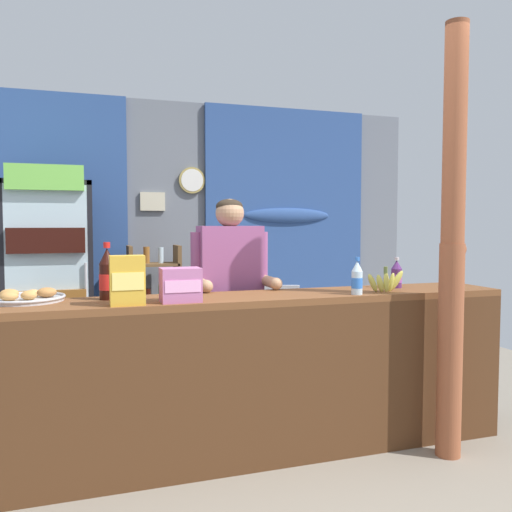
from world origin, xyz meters
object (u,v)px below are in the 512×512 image
(timber_post, at_px, (453,253))
(soda_bottle_grape_soda, at_px, (397,275))
(stall_counter, at_px, (273,362))
(plastic_lawn_chair, at_px, (275,325))
(shopkeeper, at_px, (230,284))
(soda_bottle_water, at_px, (357,279))
(snack_box_wafer, at_px, (181,285))
(pastry_tray, at_px, (26,297))
(banana_bunch, at_px, (386,282))
(drink_fridge, at_px, (49,268))
(snack_box_choco_powder, at_px, (127,280))
(soda_bottle_cola, at_px, (107,275))
(bottle_shelf_rack, at_px, (154,306))

(timber_post, bearing_deg, soda_bottle_grape_soda, 101.64)
(stall_counter, xyz_separation_m, plastic_lawn_chair, (0.55, 1.46, -0.08))
(shopkeeper, height_order, soda_bottle_water, shopkeeper)
(soda_bottle_water, relative_size, snack_box_wafer, 1.05)
(shopkeeper, bearing_deg, pastry_tray, -166.04)
(stall_counter, xyz_separation_m, banana_bunch, (0.75, 0.01, 0.44))
(soda_bottle_water, height_order, pastry_tray, soda_bottle_water)
(drink_fridge, height_order, soda_bottle_water, drink_fridge)
(soda_bottle_grape_soda, relative_size, snack_box_choco_powder, 0.78)
(timber_post, relative_size, shopkeeper, 1.64)
(timber_post, bearing_deg, soda_bottle_cola, 166.36)
(shopkeeper, distance_m, soda_bottle_cola, 0.90)
(snack_box_wafer, bearing_deg, snack_box_choco_powder, -173.75)
(stall_counter, distance_m, timber_post, 1.22)
(soda_bottle_cola, distance_m, pastry_tray, 0.44)
(soda_bottle_water, bearing_deg, shopkeeper, 134.30)
(soda_bottle_cola, bearing_deg, shopkeeper, 24.91)
(snack_box_wafer, bearing_deg, timber_post, -9.30)
(soda_bottle_water, height_order, snack_box_choco_powder, snack_box_choco_powder)
(soda_bottle_water, distance_m, snack_box_choco_powder, 1.33)
(pastry_tray, bearing_deg, snack_box_wafer, -19.50)
(stall_counter, relative_size, shopkeeper, 1.96)
(bottle_shelf_rack, distance_m, shopkeeper, 1.64)
(banana_bunch, bearing_deg, snack_box_wafer, -178.44)
(soda_bottle_water, relative_size, pastry_tray, 0.54)
(stall_counter, relative_size, plastic_lawn_chair, 3.51)
(soda_bottle_water, distance_m, pastry_tray, 1.87)
(stall_counter, relative_size, snack_box_wafer, 14.25)
(bottle_shelf_rack, relative_size, soda_bottle_grape_soda, 5.83)
(stall_counter, bearing_deg, pastry_tray, 169.01)
(soda_bottle_water, xyz_separation_m, banana_bunch, (0.24, 0.07, -0.03))
(drink_fridge, relative_size, plastic_lawn_chair, 2.14)
(pastry_tray, bearing_deg, timber_post, -12.86)
(bottle_shelf_rack, xyz_separation_m, shopkeeper, (0.30, -1.57, 0.37))
(soda_bottle_grape_soda, relative_size, banana_bunch, 0.73)
(bottle_shelf_rack, height_order, plastic_lawn_chair, bottle_shelf_rack)
(shopkeeper, bearing_deg, banana_bunch, -33.24)
(soda_bottle_cola, relative_size, snack_box_wafer, 1.50)
(banana_bunch, bearing_deg, soda_bottle_grape_soda, 40.16)
(snack_box_wafer, xyz_separation_m, pastry_tray, (-0.79, 0.28, -0.07))
(snack_box_choco_powder, distance_m, pastry_tray, 0.61)
(soda_bottle_water, relative_size, banana_bunch, 0.81)
(stall_counter, bearing_deg, shopkeeper, 99.68)
(stall_counter, bearing_deg, snack_box_choco_powder, -176.29)
(plastic_lawn_chair, bearing_deg, pastry_tray, -147.46)
(soda_bottle_cola, distance_m, snack_box_wafer, 0.43)
(drink_fridge, xyz_separation_m, soda_bottle_water, (1.81, -1.97, 0.05))
(stall_counter, xyz_separation_m, timber_post, (1.01, -0.28, 0.63))
(timber_post, xyz_separation_m, bottle_shelf_rack, (-1.41, 2.42, -0.60))
(shopkeeper, bearing_deg, soda_bottle_water, -45.70)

